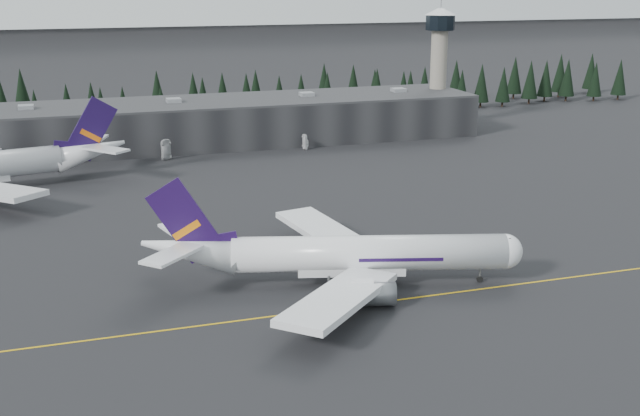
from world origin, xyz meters
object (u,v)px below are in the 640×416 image
object	(u,v)px
terminal	(209,122)
jet_main	(336,254)
control_tower	(439,54)
gse_vehicle_b	(306,147)
gse_vehicle_a	(166,157)

from	to	relation	value
terminal	jet_main	size ratio (longest dim) A/B	2.69
control_tower	gse_vehicle_b	bearing A→B (deg)	-158.06
jet_main	gse_vehicle_b	xyz separation A→B (m)	(25.81, 100.40, -4.28)
gse_vehicle_a	gse_vehicle_b	world-z (taller)	gse_vehicle_a
control_tower	gse_vehicle_a	world-z (taller)	control_tower
terminal	gse_vehicle_b	distance (m)	30.36
control_tower	gse_vehicle_b	size ratio (longest dim) A/B	8.47
gse_vehicle_a	jet_main	bearing A→B (deg)	-99.05
control_tower	jet_main	world-z (taller)	control_tower
gse_vehicle_a	gse_vehicle_b	xyz separation A→B (m)	(39.50, 1.16, -0.04)
terminal	gse_vehicle_a	world-z (taller)	terminal
jet_main	gse_vehicle_b	bearing A→B (deg)	91.38
gse_vehicle_b	jet_main	bearing A→B (deg)	-30.07
jet_main	gse_vehicle_a	world-z (taller)	jet_main
terminal	gse_vehicle_a	size ratio (longest dim) A/B	27.85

